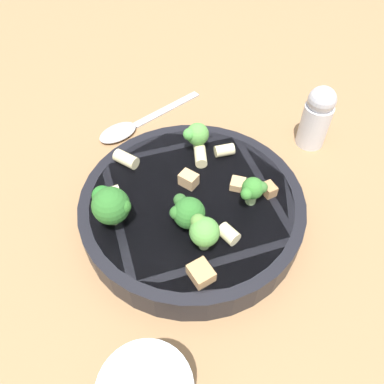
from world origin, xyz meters
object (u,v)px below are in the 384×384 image
at_px(rigatoni_0, 109,194).
at_px(broccoli_floret_0, 204,231).
at_px(broccoli_floret_3, 111,205).
at_px(chicken_chunk_3, 201,273).
at_px(pepper_shaker, 317,117).
at_px(spoon, 131,126).
at_px(broccoli_floret_2, 186,212).
at_px(rigatoni_1, 200,156).
at_px(pasta_bowl, 192,206).
at_px(broccoli_floret_4, 253,192).
at_px(chicken_chunk_0, 238,184).
at_px(chicken_chunk_2, 189,179).
at_px(chicken_chunk_1, 269,190).
at_px(rigatoni_3, 224,150).
at_px(rigatoni_4, 126,159).
at_px(broccoli_floret_1, 194,134).
at_px(rigatoni_2, 229,234).

bearing_deg(rigatoni_0, broccoli_floret_0, 63.65).
height_order(broccoli_floret_3, chicken_chunk_3, broccoli_floret_3).
bearing_deg(pepper_shaker, spoon, -92.05).
xyz_separation_m(broccoli_floret_2, rigatoni_1, (-0.10, 0.01, -0.01)).
relative_size(pasta_bowl, broccoli_floret_0, 6.34).
distance_m(broccoli_floret_3, chicken_chunk_3, 0.12).
height_order(broccoli_floret_4, chicken_chunk_0, broccoli_floret_4).
height_order(chicken_chunk_3, pepper_shaker, pepper_shaker).
height_order(broccoli_floret_2, chicken_chunk_2, broccoli_floret_2).
height_order(broccoli_floret_4, spoon, broccoli_floret_4).
xyz_separation_m(chicken_chunk_3, pepper_shaker, (-0.25, 0.14, 0.00)).
bearing_deg(chicken_chunk_0, chicken_chunk_1, 78.53).
bearing_deg(rigatoni_3, pepper_shaker, 121.44).
xyz_separation_m(broccoli_floret_4, pepper_shaker, (-0.15, 0.09, -0.01)).
bearing_deg(rigatoni_3, rigatoni_4, -77.49).
relative_size(broccoli_floret_0, broccoli_floret_1, 1.10).
distance_m(rigatoni_0, rigatoni_4, 0.06).
xyz_separation_m(broccoli_floret_2, rigatoni_2, (0.02, 0.05, -0.01)).
bearing_deg(chicken_chunk_1, broccoli_floret_1, -127.08).
bearing_deg(broccoli_floret_2, chicken_chunk_3, 17.94).
xyz_separation_m(rigatoni_2, pepper_shaker, (-0.20, 0.11, 0.00)).
relative_size(rigatoni_0, chicken_chunk_0, 1.42).
relative_size(broccoli_floret_1, chicken_chunk_1, 2.27).
bearing_deg(chicken_chunk_0, spoon, -131.47).
relative_size(broccoli_floret_1, chicken_chunk_2, 1.84).
xyz_separation_m(broccoli_floret_4, chicken_chunk_3, (0.09, -0.05, -0.02)).
bearing_deg(chicken_chunk_0, broccoli_floret_1, -137.78).
bearing_deg(pasta_bowl, chicken_chunk_1, 99.04).
height_order(rigatoni_3, chicken_chunk_2, chicken_chunk_2).
xyz_separation_m(rigatoni_0, rigatoni_3, (-0.08, 0.13, 0.00)).
height_order(pasta_bowl, broccoli_floret_2, broccoli_floret_2).
bearing_deg(pepper_shaker, broccoli_floret_4, -30.60).
height_order(chicken_chunk_3, spoon, chicken_chunk_3).
xyz_separation_m(broccoli_floret_0, rigatoni_1, (-0.12, -0.01, -0.02)).
height_order(broccoli_floret_4, chicken_chunk_3, broccoli_floret_4).
relative_size(broccoli_floret_4, chicken_chunk_0, 2.07).
xyz_separation_m(rigatoni_4, spoon, (-0.11, -0.02, -0.04)).
relative_size(pasta_bowl, rigatoni_1, 8.67).
bearing_deg(rigatoni_3, pasta_bowl, -24.99).
xyz_separation_m(broccoli_floret_2, chicken_chunk_0, (-0.06, 0.05, -0.01)).
height_order(broccoli_floret_1, broccoli_floret_2, same).
bearing_deg(rigatoni_1, rigatoni_2, 18.04).
bearing_deg(broccoli_floret_4, chicken_chunk_2, -109.63).
bearing_deg(rigatoni_1, chicken_chunk_0, 48.65).
bearing_deg(rigatoni_3, spoon, -121.44).
height_order(chicken_chunk_1, pepper_shaker, pepper_shaker).
distance_m(broccoli_floret_2, rigatoni_0, 0.09).
xyz_separation_m(broccoli_floret_2, chicken_chunk_1, (-0.05, 0.09, -0.01)).
distance_m(broccoli_floret_0, rigatoni_1, 0.12).
xyz_separation_m(broccoli_floret_0, rigatoni_2, (-0.01, 0.03, -0.02)).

